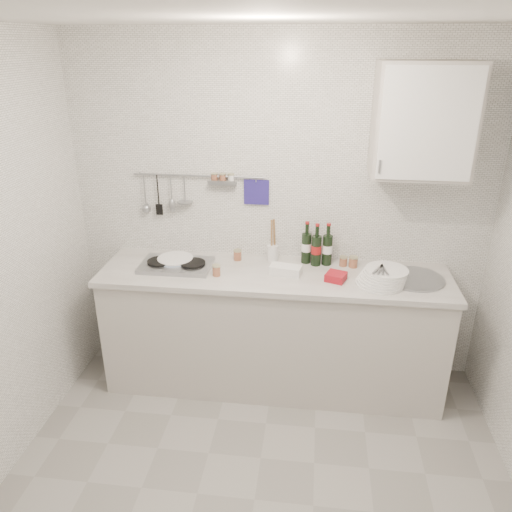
{
  "coord_description": "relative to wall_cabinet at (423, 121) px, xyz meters",
  "views": [
    {
      "loc": [
        0.26,
        -2.04,
        2.4
      ],
      "look_at": [
        -0.1,
        0.9,
        1.12
      ],
      "focal_mm": 35.0,
      "sensor_mm": 36.0,
      "label": 1
    }
  ],
  "objects": [
    {
      "name": "wall_rail",
      "position": [
        -1.5,
        0.15,
        -0.52
      ],
      "size": [
        0.98,
        0.09,
        0.34
      ],
      "color": "#93969B",
      "rests_on": "back_wall"
    },
    {
      "name": "counter",
      "position": [
        -0.89,
        -0.12,
        -1.52
      ],
      "size": [
        2.44,
        0.64,
        0.96
      ],
      "color": "#B2ABA4",
      "rests_on": "floor"
    },
    {
      "name": "plate_stack_hob",
      "position": [
        -1.63,
        -0.07,
        -1.01
      ],
      "size": [
        0.28,
        0.28,
        0.05
      ],
      "rotation": [
        0.0,
        0.0,
        -0.39
      ],
      "color": "#5282BB",
      "rests_on": "counter"
    },
    {
      "name": "back_wall",
      "position": [
        -0.9,
        0.18,
        -0.7
      ],
      "size": [
        3.0,
        0.02,
        2.5
      ],
      "primitive_type": "cube",
      "color": "silver",
      "rests_on": "floor"
    },
    {
      "name": "plate_stack_sink",
      "position": [
        -0.17,
        -0.21,
        -0.98
      ],
      "size": [
        0.34,
        0.33,
        0.11
      ],
      "rotation": [
        0.0,
        0.0,
        -0.17
      ],
      "color": "white",
      "rests_on": "counter"
    },
    {
      "name": "jar_a",
      "position": [
        -1.19,
        0.06,
        -0.99
      ],
      "size": [
        0.06,
        0.06,
        0.08
      ],
      "rotation": [
        0.0,
        0.0,
        0.33
      ],
      "color": "#92563A",
      "rests_on": "counter"
    },
    {
      "name": "jar_b",
      "position": [
        -0.42,
        0.05,
        -0.99
      ],
      "size": [
        0.06,
        0.06,
        0.07
      ],
      "rotation": [
        0.0,
        0.0,
        -0.36
      ],
      "color": "#92563A",
      "rests_on": "counter"
    },
    {
      "name": "wine_bottles",
      "position": [
        -0.61,
        0.06,
        -0.87
      ],
      "size": [
        0.22,
        0.11,
        0.31
      ],
      "rotation": [
        0.0,
        0.0,
        -0.11
      ],
      "color": "black",
      "rests_on": "counter"
    },
    {
      "name": "floor",
      "position": [
        -0.9,
        -1.22,
        -1.95
      ],
      "size": [
        3.0,
        3.0,
        0.0
      ],
      "primitive_type": "plane",
      "color": "gray",
      "rests_on": "ground"
    },
    {
      "name": "wall_cabinet",
      "position": [
        0.0,
        0.0,
        0.0
      ],
      "size": [
        0.6,
        0.38,
        0.7
      ],
      "color": "#B2ABA4",
      "rests_on": "back_wall"
    },
    {
      "name": "strawberry_punnet",
      "position": [
        -0.48,
        -0.2,
        -1.0
      ],
      "size": [
        0.16,
        0.16,
        0.05
      ],
      "primitive_type": "cube",
      "rotation": [
        0.0,
        0.0,
        -0.35
      ],
      "color": "red",
      "rests_on": "counter"
    },
    {
      "name": "jar_c",
      "position": [
        -0.35,
        0.04,
        -0.99
      ],
      "size": [
        0.07,
        0.07,
        0.08
      ],
      "rotation": [
        0.0,
        0.0,
        0.19
      ],
      "color": "#92563A",
      "rests_on": "counter"
    },
    {
      "name": "butter_dish",
      "position": [
        -0.82,
        -0.15,
        -1.0
      ],
      "size": [
        0.23,
        0.14,
        0.06
      ],
      "primitive_type": "cube",
      "rotation": [
        0.0,
        0.0,
        -0.18
      ],
      "color": "white",
      "rests_on": "counter"
    },
    {
      "name": "ceiling",
      "position": [
        -0.9,
        -1.22,
        0.55
      ],
      "size": [
        3.0,
        3.0,
        0.0
      ],
      "primitive_type": "plane",
      "rotation": [
        3.14,
        0.0,
        0.0
      ],
      "color": "silver",
      "rests_on": "back_wall"
    },
    {
      "name": "jar_d",
      "position": [
        -1.29,
        -0.22,
        -0.99
      ],
      "size": [
        0.06,
        0.06,
        0.08
      ],
      "rotation": [
        0.0,
        0.0,
        0.06
      ],
      "color": "#92563A",
      "rests_on": "counter"
    },
    {
      "name": "utensil_crock",
      "position": [
        -0.93,
        0.08,
        -0.95
      ],
      "size": [
        0.08,
        0.08,
        0.33
      ],
      "rotation": [
        0.0,
        0.0,
        -0.15
      ],
      "color": "white",
      "rests_on": "counter"
    }
  ]
}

